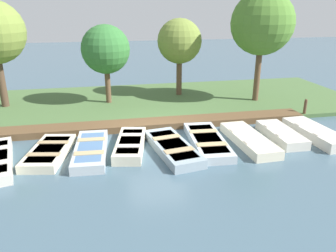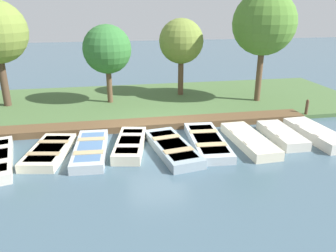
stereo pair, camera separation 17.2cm
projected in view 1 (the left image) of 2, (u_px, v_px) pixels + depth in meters
name	position (u px, v px, depth m)	size (l,w,h in m)	color
ground_plane	(157.00, 137.00, 13.61)	(80.00, 80.00, 0.00)	#425B6B
shore_bank	(143.00, 102.00, 18.18)	(8.00, 24.00, 0.19)	#476638
dock_walkway	(153.00, 124.00, 14.70)	(1.06, 14.23, 0.29)	brown
rowboat_1	(49.00, 152.00, 11.84)	(3.00, 1.73, 0.34)	beige
rowboat_2	(91.00, 150.00, 11.98)	(3.31, 1.29, 0.36)	#B2BCC1
rowboat_3	(130.00, 145.00, 12.40)	(3.03, 1.54, 0.39)	beige
rowboat_4	(173.00, 148.00, 12.19)	(3.55, 1.73, 0.36)	#8C9EA8
rowboat_5	(207.00, 141.00, 12.80)	(3.64, 1.45, 0.34)	#B2BCC1
rowboat_6	(249.00, 139.00, 12.89)	(3.37, 1.21, 0.38)	beige
rowboat_7	(281.00, 134.00, 13.41)	(2.69, 1.04, 0.40)	beige
rowboat_8	(315.00, 133.00, 13.47)	(3.20, 1.26, 0.44)	beige
mooring_post_far	(305.00, 108.00, 15.88)	(0.14, 0.14, 0.93)	brown
park_tree_left	(106.00, 50.00, 16.88)	(2.51, 2.51, 4.28)	brown
park_tree_center	(179.00, 42.00, 18.39)	(2.50, 2.50, 4.52)	brown
park_tree_right	(262.00, 24.00, 16.87)	(3.27, 3.27, 5.93)	brown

